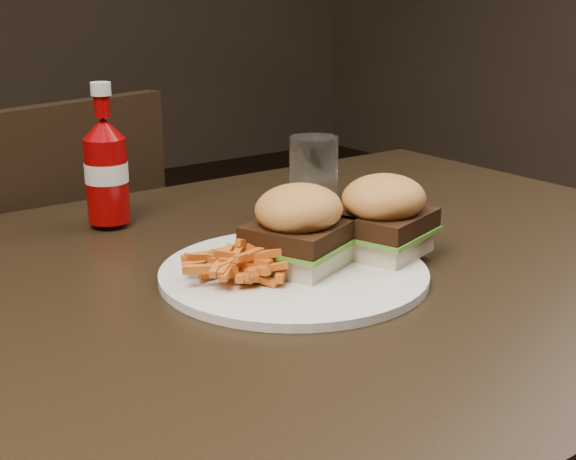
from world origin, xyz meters
TOP-DOWN VIEW (x-y plane):
  - dining_table at (0.00, 0.00)m, footprint 1.20×0.80m
  - chair_far at (-0.08, 0.65)m, footprint 0.51×0.51m
  - plate at (0.03, -0.03)m, footprint 0.28×0.28m
  - sandwich_half_a at (0.04, -0.02)m, footprint 0.11×0.11m
  - sandwich_half_b at (0.14, -0.04)m, footprint 0.11×0.10m
  - fries_pile at (-0.02, -0.02)m, footprint 0.12×0.12m
  - ketchup_bottle at (-0.05, 0.26)m, footprint 0.06×0.06m
  - tumbler at (0.19, 0.15)m, footprint 0.06×0.06m

SIDE VIEW (x-z plane):
  - chair_far at x=-0.08m, z-range 0.41..0.45m
  - dining_table at x=0.00m, z-range 0.71..0.75m
  - plate at x=0.03m, z-range 0.75..0.76m
  - sandwich_half_a at x=0.04m, z-range 0.76..0.78m
  - sandwich_half_b at x=0.14m, z-range 0.76..0.78m
  - fries_pile at x=-0.02m, z-range 0.76..0.80m
  - tumbler at x=0.19m, z-range 0.75..0.86m
  - ketchup_bottle at x=-0.05m, z-range 0.76..0.86m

